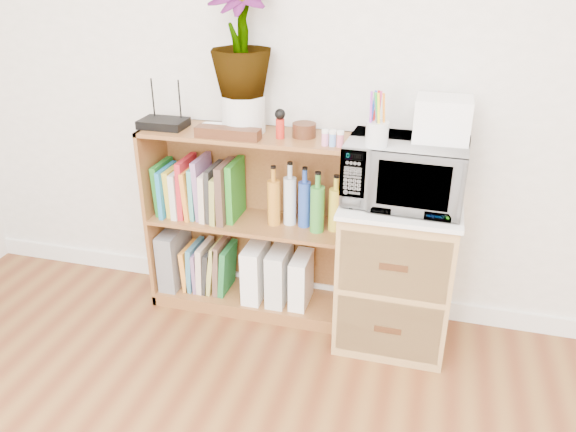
% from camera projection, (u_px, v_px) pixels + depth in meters
% --- Properties ---
extents(skirting_board, '(4.00, 0.02, 0.10)m').
position_uv_depth(skirting_board, '(320.00, 291.00, 3.03)').
color(skirting_board, white).
rests_on(skirting_board, ground).
extents(bookshelf, '(1.00, 0.30, 0.95)m').
position_uv_depth(bookshelf, '(248.00, 224.00, 2.81)').
color(bookshelf, brown).
rests_on(bookshelf, ground).
extents(wicker_unit, '(0.50, 0.45, 0.70)m').
position_uv_depth(wicker_unit, '(395.00, 274.00, 2.62)').
color(wicker_unit, '#9E7542').
rests_on(wicker_unit, ground).
extents(microwave, '(0.51, 0.36, 0.28)m').
position_uv_depth(microwave, '(405.00, 172.00, 2.39)').
color(microwave, white).
rests_on(microwave, wicker_unit).
extents(pen_cup, '(0.09, 0.09, 0.10)m').
position_uv_depth(pen_cup, '(377.00, 134.00, 2.26)').
color(pen_cup, silver).
rests_on(pen_cup, microwave).
extents(small_appliance, '(0.23, 0.19, 0.18)m').
position_uv_depth(small_appliance, '(443.00, 119.00, 2.32)').
color(small_appliance, white).
rests_on(small_appliance, microwave).
extents(router, '(0.22, 0.15, 0.04)m').
position_uv_depth(router, '(163.00, 123.00, 2.68)').
color(router, black).
rests_on(router, bookshelf).
extents(white_bowl, '(0.13, 0.13, 0.03)m').
position_uv_depth(white_bowl, '(212.00, 129.00, 2.61)').
color(white_bowl, white).
rests_on(white_bowl, bookshelf).
extents(plant_pot, '(0.20, 0.20, 0.17)m').
position_uv_depth(plant_pot, '(243.00, 113.00, 2.59)').
color(plant_pot, silver).
rests_on(plant_pot, bookshelf).
extents(potted_plant, '(0.28, 0.28, 0.50)m').
position_uv_depth(potted_plant, '(241.00, 37.00, 2.45)').
color(potted_plant, '#347D32').
rests_on(potted_plant, plant_pot).
extents(trinket_box, '(0.30, 0.07, 0.05)m').
position_uv_depth(trinket_box, '(228.00, 133.00, 2.52)').
color(trinket_box, '#3D2110').
rests_on(trinket_box, bookshelf).
extents(kokeshi_doll, '(0.04, 0.04, 0.09)m').
position_uv_depth(kokeshi_doll, '(280.00, 129.00, 2.51)').
color(kokeshi_doll, red).
rests_on(kokeshi_doll, bookshelf).
extents(wooden_bowl, '(0.11, 0.11, 0.06)m').
position_uv_depth(wooden_bowl, '(304.00, 130.00, 2.54)').
color(wooden_bowl, '#3A2010').
rests_on(wooden_bowl, bookshelf).
extents(paint_jars, '(0.11, 0.04, 0.06)m').
position_uv_depth(paint_jars, '(333.00, 140.00, 2.41)').
color(paint_jars, pink).
rests_on(paint_jars, bookshelf).
extents(file_box, '(0.09, 0.25, 0.32)m').
position_uv_depth(file_box, '(175.00, 256.00, 3.02)').
color(file_box, slate).
rests_on(file_box, bookshelf).
extents(magazine_holder_left, '(0.09, 0.24, 0.30)m').
position_uv_depth(magazine_holder_left, '(256.00, 271.00, 2.90)').
color(magazine_holder_left, white).
rests_on(magazine_holder_left, bookshelf).
extents(magazine_holder_mid, '(0.09, 0.23, 0.29)m').
position_uv_depth(magazine_holder_mid, '(279.00, 274.00, 2.87)').
color(magazine_holder_mid, silver).
rests_on(magazine_holder_mid, bookshelf).
extents(magazine_holder_right, '(0.08, 0.21, 0.27)m').
position_uv_depth(magazine_holder_right, '(301.00, 280.00, 2.85)').
color(magazine_holder_right, white).
rests_on(magazine_holder_right, bookshelf).
extents(cookbooks, '(0.42, 0.20, 0.31)m').
position_uv_depth(cookbooks, '(200.00, 190.00, 2.80)').
color(cookbooks, '#1D6E23').
rests_on(cookbooks, bookshelf).
extents(liquor_bottles, '(0.44, 0.07, 0.31)m').
position_uv_depth(liquor_bottles, '(312.00, 200.00, 2.66)').
color(liquor_bottles, orange).
rests_on(liquor_bottles, bookshelf).
extents(lower_books, '(0.26, 0.19, 0.29)m').
position_uv_depth(lower_books, '(210.00, 266.00, 2.98)').
color(lower_books, orange).
rests_on(lower_books, bookshelf).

